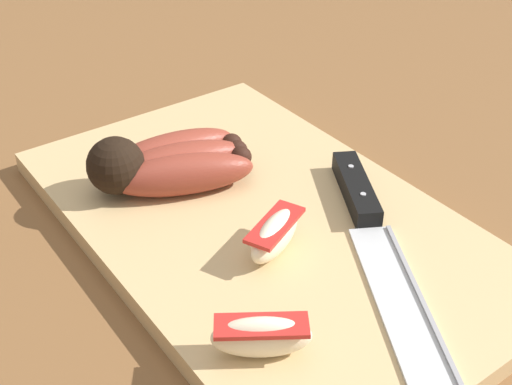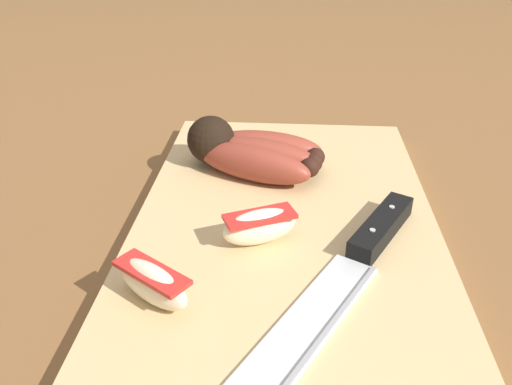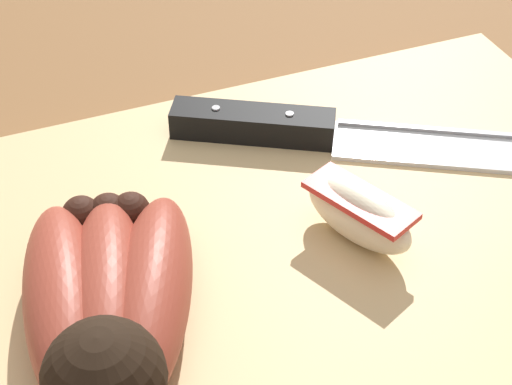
% 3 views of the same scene
% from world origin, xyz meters
% --- Properties ---
extents(ground_plane, '(6.00, 6.00, 0.00)m').
position_xyz_m(ground_plane, '(0.00, 0.00, 0.00)').
color(ground_plane, brown).
extents(cutting_board, '(0.46, 0.28, 0.02)m').
position_xyz_m(cutting_board, '(-0.01, -0.02, 0.01)').
color(cutting_board, tan).
rests_on(cutting_board, ground_plane).
extents(banana_bunch, '(0.11, 0.15, 0.06)m').
position_xyz_m(banana_bunch, '(0.08, 0.02, 0.04)').
color(banana_bunch, black).
rests_on(banana_bunch, cutting_board).
extents(chefs_knife, '(0.26, 0.16, 0.02)m').
position_xyz_m(chefs_knife, '(-0.08, -0.08, 0.03)').
color(chefs_knife, silver).
rests_on(chefs_knife, cutting_board).
extents(apple_wedge_near, '(0.05, 0.07, 0.03)m').
position_xyz_m(apple_wedge_near, '(-0.06, 0.01, 0.04)').
color(apple_wedge_near, '#F4E5C1').
rests_on(apple_wedge_near, cutting_board).
extents(apple_wedge_middle, '(0.06, 0.07, 0.03)m').
position_xyz_m(apple_wedge_middle, '(-0.14, 0.08, 0.04)').
color(apple_wedge_middle, '#F4E5C1').
rests_on(apple_wedge_middle, cutting_board).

